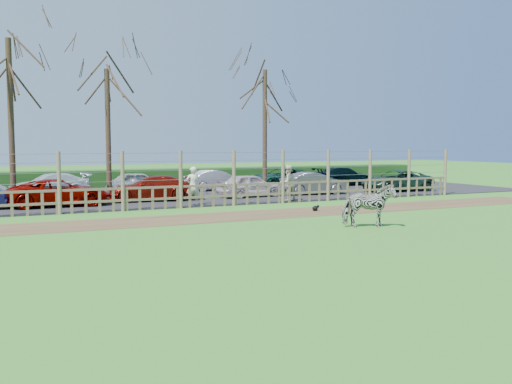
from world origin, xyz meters
name	(u,v)px	position (x,y,z in m)	size (l,w,h in m)	color
ground	(261,235)	(0.00, 0.00, 0.00)	(120.00, 120.00, 0.00)	#5AA93D
dirt_strip	(210,218)	(0.00, 4.50, 0.01)	(34.00, 2.80, 0.01)	brown
asphalt	(144,195)	(0.00, 14.50, 0.02)	(44.00, 13.00, 0.04)	#232326
hedge	(117,178)	(0.00, 21.50, 0.55)	(46.00, 2.00, 1.10)	#1E4716
fence	(181,190)	(0.00, 8.00, 0.80)	(30.16, 0.16, 2.50)	brown
tree_left	(10,81)	(-6.50, 12.50, 5.62)	(4.80, 4.80, 7.88)	#3D2B1E
tree_mid	(107,102)	(-2.00, 13.50, 4.87)	(4.80, 4.80, 6.83)	#3D2B1E
tree_right	(265,101)	(7.00, 14.00, 5.24)	(4.80, 4.80, 7.35)	#3D2B1E
zebra	(369,206)	(3.95, -0.08, 0.73)	(0.79, 1.74, 1.47)	gray
visitor_a	(193,186)	(0.82, 8.78, 0.90)	(0.63, 0.41, 1.72)	#E4ECC8
visitor_b	(288,183)	(5.57, 8.56, 0.90)	(0.84, 0.65, 1.72)	beige
crow	(315,208)	(4.73, 4.61, 0.12)	(0.31, 0.23, 0.25)	black
car_2	(60,193)	(-4.69, 10.81, 0.64)	(1.99, 4.32, 1.20)	#950800
car_3	(151,188)	(-0.41, 11.37, 0.64)	(1.68, 4.13, 1.20)	maroon
car_4	(250,185)	(4.77, 11.18, 0.64)	(1.42, 3.52, 1.20)	silver
car_5	(314,183)	(8.57, 11.09, 0.64)	(1.27, 3.64, 1.20)	#595660
car_6	(396,181)	(13.96, 10.79, 0.64)	(1.99, 4.32, 1.20)	#234135
car_9	(49,185)	(-4.64, 15.95, 0.64)	(1.68, 4.13, 1.20)	white
car_10	(139,182)	(0.07, 15.80, 0.64)	(1.42, 3.52, 1.20)	silver
car_11	(216,180)	(4.66, 15.82, 0.64)	(1.27, 3.64, 1.20)	silver
car_12	(282,178)	(9.37, 16.31, 0.64)	(1.99, 4.32, 1.20)	#0F4333
car_13	(344,176)	(13.72, 15.86, 0.64)	(1.68, 4.13, 1.20)	black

